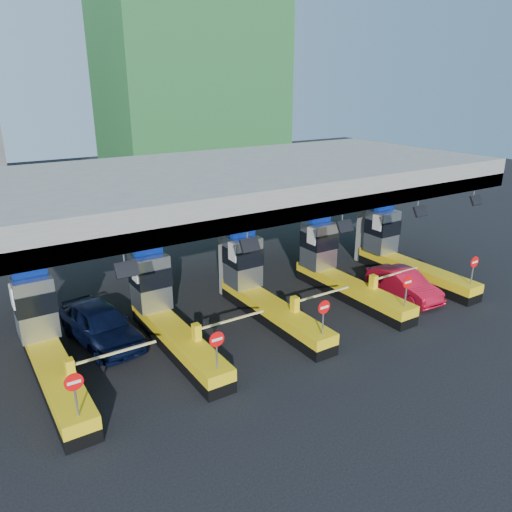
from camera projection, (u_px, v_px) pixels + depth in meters
ground at (262, 315)px, 24.87m from camera, size 120.00×120.00×0.00m
toll_canopy at (231, 183)px, 25.12m from camera, size 28.00×12.09×7.00m
toll_lane_far_left at (45, 341)px, 19.54m from camera, size 4.43×8.00×4.16m
toll_lane_left at (165, 311)px, 22.09m from camera, size 4.43×8.00×4.16m
toll_lane_center at (259, 287)px, 24.63m from camera, size 4.43×8.00×4.16m
toll_lane_right at (336, 268)px, 27.18m from camera, size 4.43×8.00×4.16m
toll_lane_far_right at (400, 252)px, 29.72m from camera, size 4.43×8.00×4.16m
bg_building_scaffold at (190, 50)px, 51.74m from camera, size 18.00×12.00×28.00m
van at (101, 324)px, 21.97m from camera, size 2.92×5.55×1.80m
red_car at (404, 284)px, 26.71m from camera, size 1.93×4.61×1.48m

